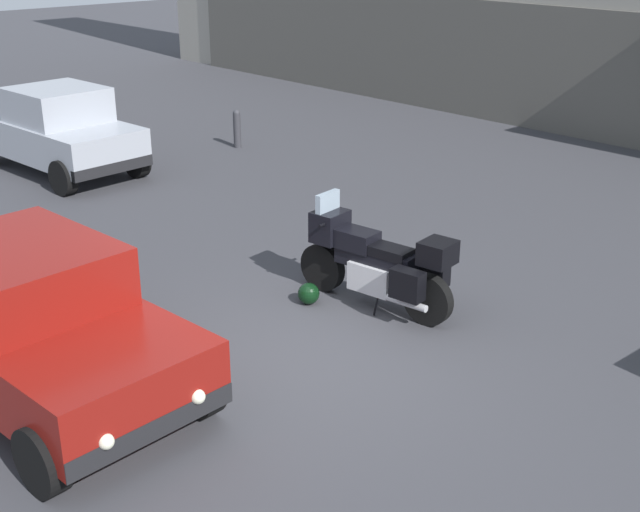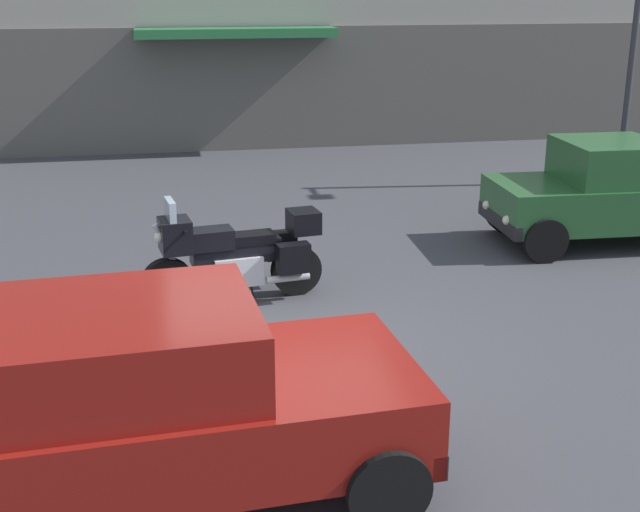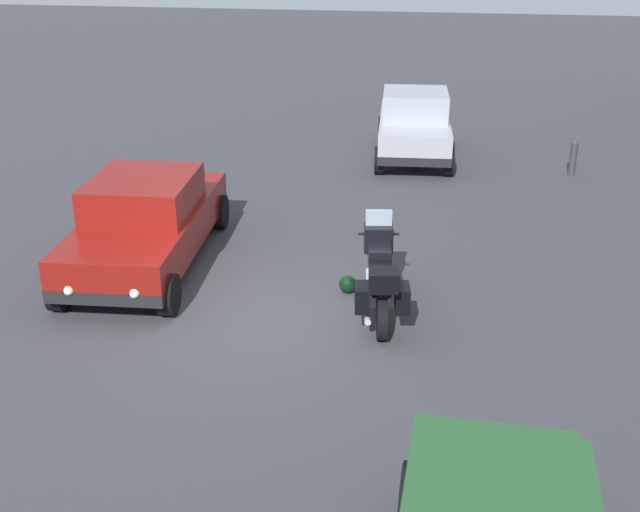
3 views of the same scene
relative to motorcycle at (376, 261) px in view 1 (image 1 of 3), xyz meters
name	(u,v)px [view 1 (image 1 of 3)]	position (x,y,z in m)	size (l,w,h in m)	color
ground_plane	(296,361)	(0.37, -1.67, -0.62)	(80.00, 80.00, 0.00)	#38383D
motorcycle	(376,261)	(0.00, 0.00, 0.00)	(2.26, 0.90, 1.36)	black
helmet	(309,294)	(-0.64, -0.55, -0.48)	(0.28, 0.28, 0.28)	black
car_sedan_far	(21,315)	(-1.20, -4.03, 0.16)	(4.66, 2.17, 1.56)	maroon
car_wagon_end	(57,130)	(-8.44, 0.02, 0.19)	(3.96, 2.01, 1.64)	#9EA3AD
bollard_curbside	(237,127)	(-7.58, 3.67, -0.18)	(0.16, 0.16, 0.82)	#333338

